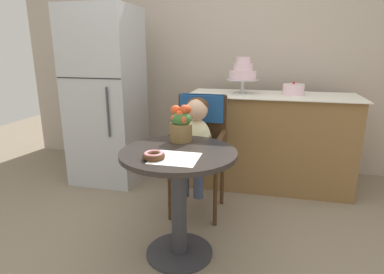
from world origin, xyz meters
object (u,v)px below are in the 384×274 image
(wicker_chair, at_px, (200,135))
(cafe_table, at_px, (179,183))
(tiered_cake_stand, at_px, (243,73))
(donut_front, at_px, (154,155))
(refrigerator, at_px, (106,97))
(round_layer_cake, at_px, (293,90))
(seated_child, at_px, (196,135))
(flower_vase, at_px, (181,124))

(wicker_chair, bearing_deg, cafe_table, -83.54)
(wicker_chair, height_order, tiered_cake_stand, tiered_cake_stand)
(donut_front, bearing_deg, refrigerator, 126.83)
(round_layer_cake, relative_size, refrigerator, 0.11)
(tiered_cake_stand, bearing_deg, donut_front, -103.55)
(seated_child, distance_m, refrigerator, 1.20)
(flower_vase, relative_size, round_layer_cake, 1.28)
(wicker_chair, distance_m, round_layer_cake, 1.02)
(seated_child, distance_m, donut_front, 0.72)
(wicker_chair, bearing_deg, flower_vase, -88.18)
(cafe_table, height_order, flower_vase, flower_vase)
(wicker_chair, relative_size, refrigerator, 0.56)
(cafe_table, height_order, donut_front, donut_front)
(seated_child, xyz_separation_m, donut_front, (-0.08, -0.71, 0.07))
(seated_child, height_order, donut_front, seated_child)
(round_layer_cake, bearing_deg, tiered_cake_stand, -177.61)
(refrigerator, bearing_deg, round_layer_cake, 7.02)
(round_layer_cake, distance_m, refrigerator, 1.80)
(flower_vase, bearing_deg, seated_child, 84.45)
(donut_front, relative_size, tiered_cake_stand, 0.38)
(seated_child, bearing_deg, tiered_cake_stand, 70.25)
(donut_front, distance_m, tiered_cake_stand, 1.56)
(wicker_chair, relative_size, flower_vase, 3.87)
(wicker_chair, relative_size, seated_child, 1.31)
(donut_front, distance_m, refrigerator, 1.60)
(seated_child, bearing_deg, flower_vase, -95.55)
(tiered_cake_stand, xyz_separation_m, refrigerator, (-1.31, -0.20, -0.25))
(wicker_chair, relative_size, round_layer_cake, 4.95)
(cafe_table, bearing_deg, flower_vase, 100.92)
(donut_front, bearing_deg, tiered_cake_stand, 76.45)
(seated_child, relative_size, round_layer_cake, 3.77)
(cafe_table, height_order, refrigerator, refrigerator)
(round_layer_cake, height_order, refrigerator, refrigerator)
(cafe_table, xyz_separation_m, seated_child, (-0.01, 0.53, 0.17))
(tiered_cake_stand, bearing_deg, seated_child, -109.75)
(cafe_table, relative_size, refrigerator, 0.42)
(donut_front, xyz_separation_m, refrigerator, (-0.96, 1.28, 0.11))
(donut_front, height_order, round_layer_cake, round_layer_cake)
(donut_front, bearing_deg, wicker_chair, 84.65)
(tiered_cake_stand, relative_size, round_layer_cake, 1.77)
(cafe_table, distance_m, tiered_cake_stand, 1.45)
(tiered_cake_stand, bearing_deg, flower_vase, -105.77)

